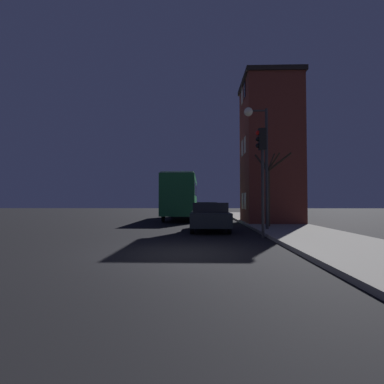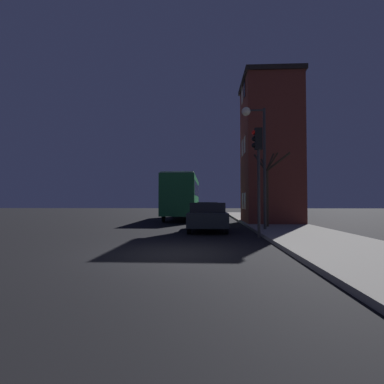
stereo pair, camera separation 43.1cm
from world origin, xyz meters
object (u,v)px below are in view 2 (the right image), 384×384
Objects in this scene: traffic_light at (258,159)px; bus at (182,194)px; streetlamp at (257,143)px; car_mid_lane at (207,211)px; car_far_lane at (210,209)px; car_near_lane at (208,216)px; bare_tree at (267,187)px.

traffic_light reaches higher than bus.
streetlamp is 2.82m from traffic_light.
streetlamp reaches higher than car_mid_lane.
bus is 8.81m from car_far_lane.
traffic_light is 4.29m from car_near_lane.
streetlamp is 11.52m from bus.
bus is (-4.58, 10.32, -2.29)m from streetlamp.
traffic_light reaches higher than bare_tree.
traffic_light reaches higher than car_near_lane.
streetlamp is 1.34× the size of traffic_light.
car_near_lane is (2.12, -10.06, -1.39)m from bus.
bare_tree is at bearing 22.97° from car_near_lane.
traffic_light is at bearing -85.20° from car_far_lane.
bus is at bearing 122.04° from bare_tree.
car_mid_lane is at bearing 115.65° from bare_tree.
car_mid_lane reaches higher than car_far_lane.
bare_tree is 0.97× the size of car_near_lane.
streetlamp reaches higher than car_near_lane.
car_mid_lane is (-2.09, 11.08, -2.48)m from traffic_light.
car_near_lane is at bearing -157.03° from bare_tree.
streetlamp reaches higher than car_far_lane.
bare_tree is 0.96× the size of car_far_lane.
car_near_lane is (-3.30, -1.40, -1.56)m from bare_tree.
streetlamp is 9.62m from car_mid_lane.
bus reaches higher than car_mid_lane.
bare_tree is at bearing 73.82° from traffic_light.
bare_tree is at bearing -64.35° from car_mid_lane.
streetlamp is at bearing -73.93° from car_mid_lane.
bare_tree reaches higher than car_far_lane.
car_near_lane is at bearing 126.70° from traffic_light.
bus is 10.37m from car_near_lane.
traffic_light is 21.43m from car_far_lane.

